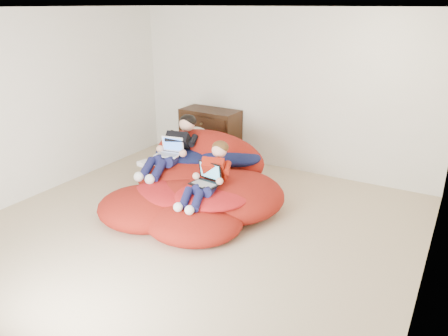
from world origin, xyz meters
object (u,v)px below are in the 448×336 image
at_px(laptop_white, 170,150).
at_px(laptop_black, 207,178).
at_px(beanbag_pile, 198,184).
at_px(older_boy, 175,145).
at_px(dresser, 210,135).
at_px(younger_boy, 210,173).

height_order(laptop_white, laptop_black, laptop_white).
xyz_separation_m(beanbag_pile, older_boy, (-0.51, 0.21, 0.42)).
xyz_separation_m(dresser, younger_boy, (1.14, -1.87, 0.17)).
distance_m(beanbag_pile, younger_boy, 0.62).
height_order(beanbag_pile, laptop_black, beanbag_pile).
relative_size(beanbag_pile, laptop_white, 6.68).
height_order(dresser, older_boy, older_boy).
xyz_separation_m(laptop_white, laptop_black, (0.90, -0.48, -0.07)).
relative_size(older_boy, laptop_black, 3.35).
xyz_separation_m(younger_boy, laptop_white, (-0.90, 0.41, 0.03)).
bearing_deg(younger_boy, older_boy, 149.46).
bearing_deg(older_boy, dresser, 100.25).
bearing_deg(laptop_white, dresser, 99.41).
xyz_separation_m(younger_boy, laptop_black, (-0.00, -0.07, -0.04)).
relative_size(beanbag_pile, laptop_black, 6.53).
bearing_deg(beanbag_pile, older_boy, 157.97).
bearing_deg(older_boy, laptop_black, -33.53).
distance_m(beanbag_pile, laptop_white, 0.64).
distance_m(older_boy, laptop_white, 0.13).
relative_size(laptop_white, laptop_black, 0.98).
height_order(older_boy, laptop_white, older_boy).
xyz_separation_m(dresser, older_boy, (0.24, -1.34, 0.23)).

